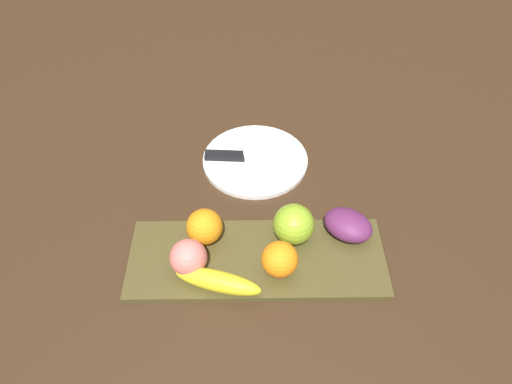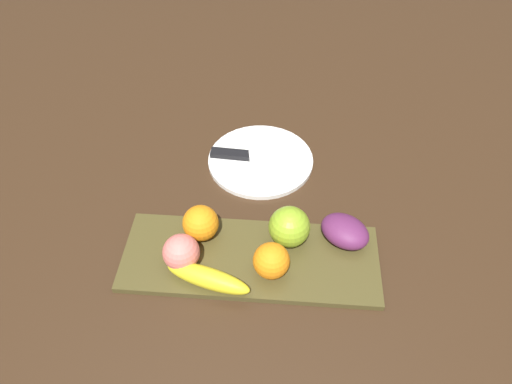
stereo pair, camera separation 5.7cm
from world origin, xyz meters
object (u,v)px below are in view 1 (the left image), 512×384
Objects in this scene: apple at (294,224)px; banana at (218,281)px; grape_bunch at (348,225)px; folded_napkin at (268,155)px; fruit_tray at (257,259)px; knife at (233,156)px; orange_near_apple at (280,259)px; peach at (188,257)px; orange_near_banana at (204,227)px; dinner_plate at (255,160)px.

banana is at bearing -141.46° from apple.
grape_bunch reaches higher than folded_napkin.
fruit_tray is 0.09m from apple.
grape_bunch is 0.51× the size of knife.
orange_near_apple is at bearing -69.97° from knife.
orange_near_banana is at bearing 70.78° from peach.
apple reaches higher than peach.
banana is 0.07m from peach.
banana is 1.33× the size of folded_napkin.
orange_near_banana is at bearing -98.13° from knife.
apple is at bearing -73.12° from dinner_plate.
banana reaches higher than knife.
fruit_tray is 2.02× the size of dinner_plate.
dinner_plate is (0.07, 0.32, -0.03)m from banana.
orange_near_banana is at bearing -179.98° from apple.
banana is at bearing -37.30° from peach.
orange_near_banana is 0.25m from folded_napkin.
knife is at bearing 177.98° from dinner_plate.
orange_near_apple is (-0.03, -0.07, -0.01)m from apple.
orange_near_apple is at bearing -28.59° from orange_near_banana.
knife is at bearing 102.53° from banana.
banana is 0.66× the size of dinner_plate.
fruit_tray is 0.27m from knife.
folded_napkin is (0.03, 0.00, 0.01)m from dinner_plate.
knife is at bearing 135.47° from grape_bunch.
orange_near_banana reaches higher than folded_napkin.
grape_bunch is 0.25m from folded_napkin.
orange_near_apple is 0.30m from dinner_plate.
peach is 0.71× the size of grape_bunch.
folded_napkin is at bearing 63.03° from peach.
knife is (-0.09, 0.29, -0.03)m from orange_near_apple.
fruit_tray is at bearing 59.08° from banana.
folded_napkin is (0.12, 0.22, -0.03)m from orange_near_banana.
peach is 0.31m from dinner_plate.
dinner_plate is (-0.17, 0.21, -0.03)m from grape_bunch.
grape_bunch reaches higher than banana.
knife is (-0.11, 0.22, -0.03)m from apple.
folded_napkin is at bearing 83.82° from fruit_tray.
apple reaches higher than banana.
peach reaches higher than fruit_tray.
banana is at bearing -153.93° from grape_bunch.
grape_bunch reaches higher than knife.
peach is at bearing -168.54° from fruit_tray.
apple is 0.66× the size of folded_napkin.
folded_napkin is at bearing 0.00° from dinner_plate.
knife is at bearing 117.43° from apple.
banana is 2.37× the size of orange_near_apple.
fruit_tray is 0.26m from dinner_plate.
banana is 0.11m from orange_near_banana.
peach is 0.30m from knife.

